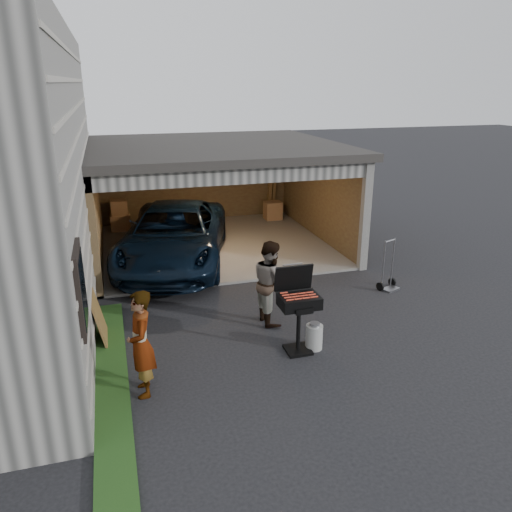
# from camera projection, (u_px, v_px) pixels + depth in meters

# --- Properties ---
(ground) EXTENTS (80.00, 80.00, 0.00)m
(ground) POSITION_uv_depth(u_px,v_px,m) (252.00, 365.00, 8.33)
(ground) COLOR black
(ground) RESTS_ON ground
(groundcover_strip) EXTENTS (0.50, 8.00, 0.06)m
(groundcover_strip) POSITION_uv_depth(u_px,v_px,m) (114.00, 425.00, 6.82)
(groundcover_strip) COLOR #193814
(groundcover_strip) RESTS_ON ground
(garage) EXTENTS (6.80, 6.30, 2.90)m
(garage) POSITION_uv_depth(u_px,v_px,m) (211.00, 179.00, 14.07)
(garage) COLOR #605E59
(garage) RESTS_ON ground
(minivan) EXTENTS (3.72, 5.74, 1.47)m
(minivan) POSITION_uv_depth(u_px,v_px,m) (174.00, 238.00, 12.65)
(minivan) COLOR black
(minivan) RESTS_ON ground
(woman) EXTENTS (0.40, 0.61, 1.66)m
(woman) POSITION_uv_depth(u_px,v_px,m) (141.00, 344.00, 7.32)
(woman) COLOR #99A3C1
(woman) RESTS_ON ground
(man) EXTENTS (0.66, 0.83, 1.65)m
(man) POSITION_uv_depth(u_px,v_px,m) (271.00, 282.00, 9.60)
(man) COLOR #4F361F
(man) RESTS_ON ground
(bbq_grill) EXTENTS (0.68, 0.60, 1.51)m
(bbq_grill) POSITION_uv_depth(u_px,v_px,m) (298.00, 304.00, 8.49)
(bbq_grill) COLOR black
(bbq_grill) RESTS_ON ground
(propane_tank) EXTENTS (0.31, 0.31, 0.45)m
(propane_tank) POSITION_uv_depth(u_px,v_px,m) (314.00, 337.00, 8.78)
(propane_tank) COLOR #AEAFAA
(propane_tank) RESTS_ON ground
(plywood_panel) EXTENTS (0.23, 0.82, 0.91)m
(plywood_panel) POSITION_uv_depth(u_px,v_px,m) (100.00, 318.00, 8.95)
(plywood_panel) COLOR brown
(plywood_panel) RESTS_ON ground
(hand_truck) EXTENTS (0.53, 0.48, 1.17)m
(hand_truck) POSITION_uv_depth(u_px,v_px,m) (388.00, 280.00, 11.31)
(hand_truck) COLOR slate
(hand_truck) RESTS_ON ground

